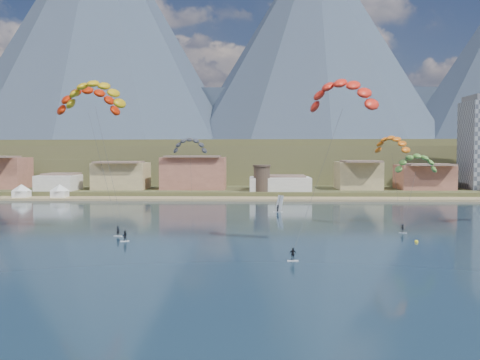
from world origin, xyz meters
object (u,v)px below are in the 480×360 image
(kitesurfer_red, at_px, (88,97))
(kitesurfer_orange, at_px, (343,91))
(buoy, at_px, (416,242))
(watchtower, at_px, (262,178))
(windsurfer, at_px, (279,207))
(kitesurfer_green, at_px, (416,161))
(kitesurfer_yellow, at_px, (95,91))

(kitesurfer_red, bearing_deg, kitesurfer_orange, -23.85)
(buoy, bearing_deg, watchtower, 105.52)
(windsurfer, bearing_deg, kitesurfer_green, -39.76)
(kitesurfer_orange, xyz_separation_m, buoy, (13.10, 4.20, -24.48))
(kitesurfer_yellow, bearing_deg, windsurfer, 46.06)
(kitesurfer_green, bearing_deg, kitesurfer_orange, -125.72)
(kitesurfer_red, bearing_deg, kitesurfer_yellow, -65.04)
(buoy, bearing_deg, kitesurfer_green, 74.63)
(kitesurfer_yellow, distance_m, kitesurfer_orange, 44.74)
(watchtower, bearing_deg, kitesurfer_yellow, -111.68)
(kitesurfer_yellow, height_order, kitesurfer_orange, kitesurfer_yellow)
(kitesurfer_red, height_order, buoy, kitesurfer_red)
(watchtower, xyz_separation_m, kitesurfer_red, (-34.81, -71.77, 19.28))
(windsurfer, bearing_deg, kitesurfer_orange, -81.08)
(kitesurfer_red, relative_size, buoy, 49.44)
(windsurfer, bearing_deg, kitesurfer_yellow, -133.94)
(kitesurfer_green, bearing_deg, windsurfer, 140.24)
(watchtower, relative_size, windsurfer, 2.07)
(watchtower, xyz_separation_m, buoy, (24.43, -87.97, -6.27))
(kitesurfer_green, relative_size, windsurfer, 4.30)
(kitesurfer_green, bearing_deg, watchtower, 115.17)
(watchtower, distance_m, kitesurfer_orange, 94.63)
(kitesurfer_red, height_order, windsurfer, kitesurfer_red)
(windsurfer, bearing_deg, buoy, -65.25)
(watchtower, bearing_deg, windsurfer, -85.22)
(kitesurfer_orange, distance_m, buoy, 28.08)
(kitesurfer_green, distance_m, windsurfer, 37.17)
(buoy, bearing_deg, kitesurfer_red, 164.71)
(watchtower, relative_size, kitesurfer_green, 0.48)
(watchtower, distance_m, buoy, 91.51)
(kitesurfer_red, xyz_separation_m, kitesurfer_orange, (46.14, -20.39, -1.07))
(kitesurfer_red, bearing_deg, kitesurfer_green, 5.67)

